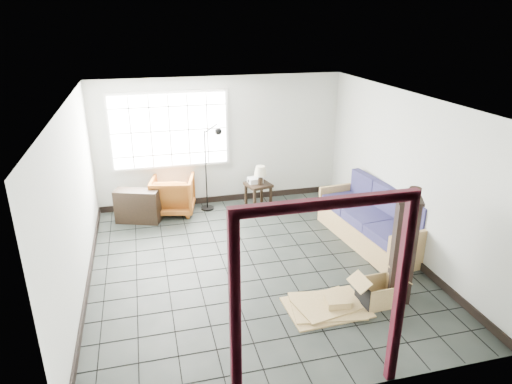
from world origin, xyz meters
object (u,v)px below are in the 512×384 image
object	(u,v)px
armchair	(173,193)
tall_shelf	(403,248)
futon_sofa	(374,222)
side_table	(258,188)

from	to	relation	value
armchair	tall_shelf	distance (m)	4.68
futon_sofa	side_table	distance (m)	2.50
tall_shelf	side_table	bearing A→B (deg)	131.31
armchair	side_table	bearing A→B (deg)	-172.67
futon_sofa	side_table	size ratio (longest dim) A/B	4.07
futon_sofa	side_table	world-z (taller)	futon_sofa
futon_sofa	side_table	xyz separation A→B (m)	(-1.56, 1.96, 0.06)
futon_sofa	armchair	bearing A→B (deg)	140.92
tall_shelf	futon_sofa	bearing A→B (deg)	98.40
futon_sofa	tall_shelf	distance (m)	1.75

